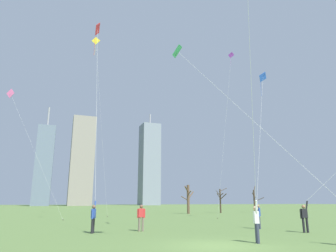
{
  "coord_description": "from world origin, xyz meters",
  "views": [
    {
      "loc": [
        -6.64,
        -12.08,
        1.8
      ],
      "look_at": [
        0.0,
        6.0,
        6.6
      ],
      "focal_mm": 32.59,
      "sensor_mm": 36.0,
      "label": 1
    }
  ],
  "objects_px": {
    "kite_flyer_midfield_right_red": "(95,148)",
    "distant_kite_high_overhead_yellow": "(97,51)",
    "kite_flyer_foreground_right_blue": "(260,174)",
    "distant_kite_drifting_right_purple": "(229,75)",
    "bystander_strolling_midfield": "(141,216)",
    "kite_flyer_foreground_left_green": "(295,169)",
    "bare_tree_rightmost": "(188,198)",
    "bare_tree_left_of_center": "(255,200)",
    "distant_kite_drifting_left_pink": "(13,100)",
    "bare_tree_leftmost": "(221,199)",
    "kite_flyer_far_back_teal": "(255,177)"
  },
  "relations": [
    {
      "from": "kite_flyer_foreground_right_blue",
      "to": "bystander_strolling_midfield",
      "type": "relative_size",
      "value": 9.98
    },
    {
      "from": "kite_flyer_midfield_right_red",
      "to": "kite_flyer_foreground_right_blue",
      "type": "distance_m",
      "value": 12.73
    },
    {
      "from": "kite_flyer_foreground_left_green",
      "to": "bare_tree_rightmost",
      "type": "xyz_separation_m",
      "value": [
        9.06,
        33.27,
        -0.95
      ]
    },
    {
      "from": "bystander_strolling_midfield",
      "to": "bare_tree_rightmost",
      "type": "height_order",
      "value": "bare_tree_rightmost"
    },
    {
      "from": "bystander_strolling_midfield",
      "to": "bare_tree_rightmost",
      "type": "relative_size",
      "value": 0.37
    },
    {
      "from": "kite_flyer_foreground_right_blue",
      "to": "bare_tree_left_of_center",
      "type": "distance_m",
      "value": 32.03
    },
    {
      "from": "kite_flyer_midfield_right_red",
      "to": "bare_tree_left_of_center",
      "type": "height_order",
      "value": "kite_flyer_midfield_right_red"
    },
    {
      "from": "kite_flyer_foreground_left_green",
      "to": "kite_flyer_far_back_teal",
      "type": "bearing_deg",
      "value": -175.94
    },
    {
      "from": "bare_tree_rightmost",
      "to": "bystander_strolling_midfield",
      "type": "bearing_deg",
      "value": -119.74
    },
    {
      "from": "bystander_strolling_midfield",
      "to": "distant_kite_high_overhead_yellow",
      "type": "relative_size",
      "value": 0.07
    },
    {
      "from": "distant_kite_high_overhead_yellow",
      "to": "distant_kite_drifting_left_pink",
      "type": "bearing_deg",
      "value": -161.99
    },
    {
      "from": "kite_flyer_foreground_right_blue",
      "to": "distant_kite_drifting_right_purple",
      "type": "height_order",
      "value": "distant_kite_drifting_right_purple"
    },
    {
      "from": "bare_tree_left_of_center",
      "to": "distant_kite_drifting_left_pink",
      "type": "bearing_deg",
      "value": -166.83
    },
    {
      "from": "kite_flyer_midfield_right_red",
      "to": "bare_tree_leftmost",
      "type": "xyz_separation_m",
      "value": [
        23.85,
        24.76,
        -3.25
      ]
    },
    {
      "from": "bystander_strolling_midfield",
      "to": "kite_flyer_far_back_teal",
      "type": "bearing_deg",
      "value": -69.07
    },
    {
      "from": "kite_flyer_midfield_right_red",
      "to": "distant_kite_high_overhead_yellow",
      "type": "xyz_separation_m",
      "value": [
        1.6,
        19.05,
        17.12
      ]
    },
    {
      "from": "kite_flyer_foreground_right_blue",
      "to": "bystander_strolling_midfield",
      "type": "bearing_deg",
      "value": -176.79
    },
    {
      "from": "distant_kite_high_overhead_yellow",
      "to": "bare_tree_left_of_center",
      "type": "relative_size",
      "value": 5.44
    },
    {
      "from": "kite_flyer_midfield_right_red",
      "to": "bare_tree_left_of_center",
      "type": "xyz_separation_m",
      "value": [
        30.77,
        25.03,
        -3.3
      ]
    },
    {
      "from": "distant_kite_drifting_right_purple",
      "to": "kite_flyer_foreground_left_green",
      "type": "bearing_deg",
      "value": -114.77
    },
    {
      "from": "kite_flyer_far_back_teal",
      "to": "distant_kite_drifting_left_pink",
      "type": "bearing_deg",
      "value": 117.86
    },
    {
      "from": "distant_kite_drifting_left_pink",
      "to": "distant_kite_drifting_right_purple",
      "type": "bearing_deg",
      "value": -13.32
    },
    {
      "from": "kite_flyer_far_back_teal",
      "to": "bare_tree_leftmost",
      "type": "relative_size",
      "value": 3.76
    },
    {
      "from": "kite_flyer_midfield_right_red",
      "to": "distant_kite_drifting_left_pink",
      "type": "relative_size",
      "value": 1.29
    },
    {
      "from": "kite_flyer_far_back_teal",
      "to": "kite_flyer_foreground_right_blue",
      "type": "bearing_deg",
      "value": 51.98
    },
    {
      "from": "distant_kite_drifting_left_pink",
      "to": "bare_tree_left_of_center",
      "type": "relative_size",
      "value": 3.21
    },
    {
      "from": "kite_flyer_midfield_right_red",
      "to": "kite_flyer_far_back_teal",
      "type": "relative_size",
      "value": 1.23
    },
    {
      "from": "kite_flyer_midfield_right_red",
      "to": "kite_flyer_foreground_left_green",
      "type": "xyz_separation_m",
      "value": [
        8.44,
        -9.57,
        -2.1
      ]
    },
    {
      "from": "distant_kite_drifting_left_pink",
      "to": "bare_tree_leftmost",
      "type": "relative_size",
      "value": 3.58
    },
    {
      "from": "distant_kite_drifting_right_purple",
      "to": "kite_flyer_far_back_teal",
      "type": "bearing_deg",
      "value": -120.25
    },
    {
      "from": "bare_tree_left_of_center",
      "to": "kite_flyer_foreground_left_green",
      "type": "bearing_deg",
      "value": -122.83
    },
    {
      "from": "kite_flyer_foreground_right_blue",
      "to": "bystander_strolling_midfield",
      "type": "height_order",
      "value": "kite_flyer_foreground_right_blue"
    },
    {
      "from": "distant_kite_high_overhead_yellow",
      "to": "bare_tree_rightmost",
      "type": "bearing_deg",
      "value": 16.34
    },
    {
      "from": "kite_flyer_foreground_left_green",
      "to": "distant_kite_drifting_right_purple",
      "type": "distance_m",
      "value": 25.9
    },
    {
      "from": "kite_flyer_far_back_teal",
      "to": "distant_kite_drifting_right_purple",
      "type": "distance_m",
      "value": 27.26
    },
    {
      "from": "distant_kite_high_overhead_yellow",
      "to": "kite_flyer_foreground_right_blue",
      "type": "bearing_deg",
      "value": -61.63
    },
    {
      "from": "kite_flyer_midfield_right_red",
      "to": "distant_kite_drifting_left_pink",
      "type": "bearing_deg",
      "value": 115.58
    },
    {
      "from": "kite_flyer_foreground_left_green",
      "to": "bystander_strolling_midfield",
      "type": "bearing_deg",
      "value": 125.48
    },
    {
      "from": "kite_flyer_midfield_right_red",
      "to": "distant_kite_drifting_right_purple",
      "type": "relative_size",
      "value": 0.9
    },
    {
      "from": "kite_flyer_foreground_right_blue",
      "to": "distant_kite_drifting_left_pink",
      "type": "relative_size",
      "value": 1.1
    },
    {
      "from": "kite_flyer_foreground_right_blue",
      "to": "bare_tree_leftmost",
      "type": "height_order",
      "value": "kite_flyer_foreground_right_blue"
    },
    {
      "from": "kite_flyer_midfield_right_red",
      "to": "kite_flyer_foreground_right_blue",
      "type": "xyz_separation_m",
      "value": [
        12.57,
        -1.27,
        -1.54
      ]
    },
    {
      "from": "kite_flyer_foreground_left_green",
      "to": "bare_tree_rightmost",
      "type": "distance_m",
      "value": 34.5
    },
    {
      "from": "distant_kite_drifting_right_purple",
      "to": "bare_tree_left_of_center",
      "type": "bearing_deg",
      "value": 48.44
    },
    {
      "from": "kite_flyer_far_back_teal",
      "to": "bystander_strolling_midfield",
      "type": "relative_size",
      "value": 9.5
    },
    {
      "from": "kite_flyer_foreground_right_blue",
      "to": "bare_tree_left_of_center",
      "type": "relative_size",
      "value": 3.54
    },
    {
      "from": "kite_flyer_foreground_left_green",
      "to": "kite_flyer_foreground_right_blue",
      "type": "bearing_deg",
      "value": 63.52
    },
    {
      "from": "distant_kite_drifting_left_pink",
      "to": "kite_flyer_foreground_left_green",
      "type": "bearing_deg",
      "value": -57.8
    },
    {
      "from": "kite_flyer_midfield_right_red",
      "to": "bare_tree_rightmost",
      "type": "distance_m",
      "value": 29.63
    },
    {
      "from": "kite_flyer_foreground_right_blue",
      "to": "bare_tree_left_of_center",
      "type": "bearing_deg",
      "value": 55.33
    }
  ]
}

